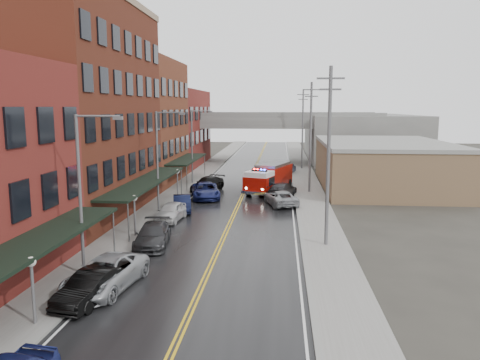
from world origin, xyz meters
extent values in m
plane|color=#2D2B26|center=(0.00, 0.00, 0.00)|extent=(220.00, 220.00, 0.00)
cube|color=black|center=(0.00, 30.00, 0.01)|extent=(11.00, 160.00, 0.02)
cube|color=slate|center=(-7.30, 30.00, 0.07)|extent=(3.00, 160.00, 0.15)
cube|color=slate|center=(7.30, 30.00, 0.07)|extent=(3.00, 160.00, 0.15)
cube|color=gray|center=(-5.65, 30.00, 0.07)|extent=(0.30, 160.00, 0.15)
cube|color=gray|center=(5.65, 30.00, 0.07)|extent=(0.30, 160.00, 0.15)
cube|color=#4E1D14|center=(-13.30, 23.00, 9.00)|extent=(9.00, 20.00, 18.00)
cube|color=brown|center=(-13.30, 40.50, 7.50)|extent=(9.00, 15.00, 15.00)
cube|color=maroon|center=(-13.30, 58.00, 6.00)|extent=(9.00, 20.00, 12.00)
cube|color=brown|center=(16.00, 40.00, 2.50)|extent=(14.00, 22.00, 5.00)
cube|color=slate|center=(18.00, 70.00, 4.00)|extent=(18.00, 30.00, 8.00)
cube|color=black|center=(-7.50, 4.00, 3.00)|extent=(2.60, 16.00, 0.18)
cylinder|color=slate|center=(-6.35, 11.60, 1.50)|extent=(0.10, 0.10, 3.00)
cube|color=black|center=(-7.50, 23.00, 3.00)|extent=(2.60, 18.00, 0.18)
cylinder|color=slate|center=(-6.35, 14.40, 1.50)|extent=(0.10, 0.10, 3.00)
cylinder|color=slate|center=(-6.35, 31.60, 1.50)|extent=(0.10, 0.10, 3.00)
cube|color=black|center=(-7.50, 40.50, 3.00)|extent=(2.60, 13.00, 0.18)
cylinder|color=slate|center=(-6.35, 34.40, 1.50)|extent=(0.10, 0.10, 3.00)
cylinder|color=slate|center=(-6.35, 46.60, 1.50)|extent=(0.10, 0.10, 3.00)
cylinder|color=#59595B|center=(-6.40, 2.00, 1.40)|extent=(0.14, 0.14, 2.80)
sphere|color=silver|center=(-6.40, 2.00, 2.90)|extent=(0.44, 0.44, 0.44)
cylinder|color=#59595B|center=(-6.40, 16.00, 1.40)|extent=(0.14, 0.14, 2.80)
sphere|color=silver|center=(-6.40, 16.00, 2.90)|extent=(0.44, 0.44, 0.44)
cylinder|color=#59595B|center=(-6.40, 30.00, 1.40)|extent=(0.14, 0.14, 2.80)
sphere|color=silver|center=(-6.40, 30.00, 2.90)|extent=(0.44, 0.44, 0.44)
cylinder|color=#59595B|center=(-6.80, 8.00, 4.50)|extent=(0.18, 0.18, 9.00)
cylinder|color=#59595B|center=(-5.60, 8.00, 8.90)|extent=(2.40, 0.12, 0.12)
cube|color=#59595B|center=(-4.50, 8.00, 8.80)|extent=(0.50, 0.22, 0.18)
cylinder|color=#59595B|center=(-6.80, 24.00, 4.50)|extent=(0.18, 0.18, 9.00)
cylinder|color=#59595B|center=(-5.60, 24.00, 8.90)|extent=(2.40, 0.12, 0.12)
cube|color=#59595B|center=(-4.50, 24.00, 8.80)|extent=(0.50, 0.22, 0.18)
cylinder|color=#59595B|center=(-6.80, 40.00, 4.50)|extent=(0.18, 0.18, 9.00)
cylinder|color=#59595B|center=(-5.60, 40.00, 8.90)|extent=(2.40, 0.12, 0.12)
cube|color=#59595B|center=(-4.50, 40.00, 8.80)|extent=(0.50, 0.22, 0.18)
cylinder|color=#59595B|center=(7.20, 15.00, 6.00)|extent=(0.24, 0.24, 12.00)
cube|color=#59595B|center=(7.20, 15.00, 11.20)|extent=(1.80, 0.12, 0.12)
cube|color=#59595B|center=(7.20, 15.00, 10.50)|extent=(1.40, 0.12, 0.12)
cylinder|color=#59595B|center=(7.20, 35.00, 6.00)|extent=(0.24, 0.24, 12.00)
cube|color=#59595B|center=(7.20, 35.00, 11.20)|extent=(1.80, 0.12, 0.12)
cube|color=#59595B|center=(7.20, 35.00, 10.50)|extent=(1.40, 0.12, 0.12)
cylinder|color=#59595B|center=(7.20, 55.00, 6.00)|extent=(0.24, 0.24, 12.00)
cube|color=#59595B|center=(7.20, 55.00, 11.20)|extent=(1.80, 0.12, 0.12)
cube|color=#59595B|center=(7.20, 55.00, 10.50)|extent=(1.40, 0.12, 0.12)
cube|color=slate|center=(0.00, 62.00, 6.75)|extent=(40.00, 10.00, 1.50)
cube|color=slate|center=(-11.00, 62.00, 3.00)|extent=(1.60, 8.00, 6.00)
cube|color=slate|center=(11.00, 62.00, 3.00)|extent=(1.60, 8.00, 6.00)
cube|color=#8E0D06|center=(3.18, 36.61, 1.65)|extent=(4.47, 6.41, 2.24)
cube|color=#8E0D06|center=(1.79, 32.70, 1.33)|extent=(3.43, 3.50, 1.60)
cube|color=silver|center=(1.79, 32.70, 2.40)|extent=(3.24, 3.25, 0.53)
cube|color=black|center=(1.86, 32.90, 1.65)|extent=(3.10, 2.50, 0.85)
cube|color=slate|center=(3.18, 36.61, 2.93)|extent=(4.07, 5.92, 0.32)
cube|color=black|center=(1.79, 32.70, 2.75)|extent=(1.71, 0.85, 0.15)
sphere|color=#FF0C0C|center=(1.24, 32.89, 2.83)|extent=(0.21, 0.21, 0.21)
sphere|color=#1933FF|center=(2.35, 32.50, 2.83)|extent=(0.21, 0.21, 0.21)
cylinder|color=black|center=(0.65, 32.99, 0.53)|extent=(1.13, 0.71, 1.07)
cylinder|color=black|center=(2.86, 32.21, 0.53)|extent=(1.13, 0.71, 1.07)
cylinder|color=black|center=(1.90, 36.50, 0.53)|extent=(1.13, 0.71, 1.07)
cylinder|color=black|center=(4.11, 35.72, 0.53)|extent=(1.13, 0.71, 1.07)
cylinder|color=black|center=(2.79, 39.01, 0.53)|extent=(1.13, 0.71, 1.07)
cylinder|color=black|center=(5.00, 38.23, 0.53)|extent=(1.13, 0.71, 1.07)
imported|color=black|center=(-5.00, 4.70, 0.76)|extent=(2.46, 4.81, 1.51)
imported|color=#919498|center=(-4.90, 6.31, 0.82)|extent=(3.48, 6.18, 1.63)
imported|color=#28282B|center=(-4.55, 14.02, 0.75)|extent=(2.75, 5.43, 1.51)
imported|color=#BBBBBB|center=(-5.00, 21.20, 0.77)|extent=(2.20, 4.66, 1.54)
imported|color=black|center=(-4.81, 24.70, 0.73)|extent=(2.50, 4.65, 1.46)
imported|color=navy|center=(-3.68, 30.94, 0.82)|extent=(3.92, 6.32, 1.63)
imported|color=black|center=(-4.17, 35.29, 0.79)|extent=(3.78, 5.84, 1.58)
imported|color=gray|center=(4.09, 28.20, 0.73)|extent=(3.76, 5.69, 1.45)
imported|color=#2A2A2D|center=(4.23, 32.63, 0.75)|extent=(3.52, 5.57, 1.50)
imported|color=silver|center=(3.74, 46.06, 0.69)|extent=(1.98, 4.16, 1.37)
imported|color=#0E1634|center=(5.00, 50.12, 0.73)|extent=(2.53, 4.66, 1.46)
camera|label=1|loc=(4.12, -16.12, 9.38)|focal=35.00mm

